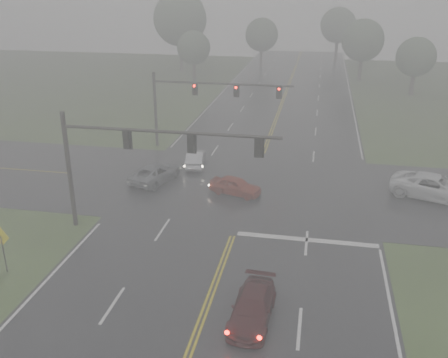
% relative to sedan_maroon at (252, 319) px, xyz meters
% --- Properties ---
extents(main_road, '(18.00, 160.00, 0.02)m').
position_rel_sedan_maroon_xyz_m(main_road, '(-2.30, 13.75, 0.00)').
color(main_road, black).
rests_on(main_road, ground).
extents(cross_street, '(120.00, 14.00, 0.02)m').
position_rel_sedan_maroon_xyz_m(cross_street, '(-2.30, 15.75, 0.00)').
color(cross_street, black).
rests_on(cross_street, ground).
extents(stop_bar, '(8.50, 0.50, 0.01)m').
position_rel_sedan_maroon_xyz_m(stop_bar, '(2.20, 8.15, 0.00)').
color(stop_bar, silver).
rests_on(stop_bar, ground).
extents(sedan_maroon, '(2.03, 4.53, 1.29)m').
position_rel_sedan_maroon_xyz_m(sedan_maroon, '(0.00, 0.00, 0.00)').
color(sedan_maroon, '#33090B').
rests_on(sedan_maroon, ground).
extents(sedan_red, '(4.11, 2.50, 1.31)m').
position_rel_sedan_maroon_xyz_m(sedan_red, '(-3.23, 14.17, 0.00)').
color(sedan_red, maroon).
rests_on(sedan_red, ground).
extents(sedan_silver, '(2.00, 4.22, 1.34)m').
position_rel_sedan_maroon_xyz_m(sedan_silver, '(-7.55, 19.45, 0.00)').
color(sedan_silver, '#AFB1B7').
rests_on(sedan_silver, ground).
extents(car_grey, '(3.61, 5.37, 1.37)m').
position_rel_sedan_maroon_xyz_m(car_grey, '(-9.75, 15.47, 0.00)').
color(car_grey, slate).
rests_on(car_grey, ground).
extents(pickup_white, '(6.70, 4.69, 1.70)m').
position_rel_sedan_maroon_xyz_m(pickup_white, '(10.93, 16.20, 0.00)').
color(pickup_white, silver).
rests_on(pickup_white, ground).
extents(signal_gantry_near, '(13.17, 0.33, 7.47)m').
position_rel_sedan_maroon_xyz_m(signal_gantry_near, '(-8.47, 7.38, 5.24)').
color(signal_gantry_near, black).
rests_on(signal_gantry_near, ground).
extents(signal_gantry_far, '(12.75, 0.35, 6.94)m').
position_rel_sedan_maroon_xyz_m(signal_gantry_far, '(-8.55, 24.18, 4.89)').
color(signal_gantry_far, black).
rests_on(signal_gantry_far, ground).
extents(sign_diamond_west, '(1.10, 0.33, 2.72)m').
position_rel_sedan_maroon_xyz_m(sign_diamond_west, '(-13.59, 1.53, 1.84)').
color(sign_diamond_west, black).
rests_on(sign_diamond_west, ground).
extents(tree_nw_a, '(5.12, 5.12, 7.52)m').
position_rel_sedan_maroon_xyz_m(tree_nw_a, '(-17.13, 56.99, 4.94)').
color(tree_nw_a, '#2E241E').
rests_on(tree_nw_a, ground).
extents(tree_ne_a, '(6.33, 6.33, 9.30)m').
position_rel_sedan_maroon_xyz_m(tree_ne_a, '(8.18, 61.24, 6.11)').
color(tree_ne_a, '#2E241E').
rests_on(tree_ne_a, ground).
extents(tree_n_mid, '(5.80, 5.80, 8.52)m').
position_rel_sedan_maroon_xyz_m(tree_n_mid, '(-8.45, 71.45, 5.60)').
color(tree_n_mid, '#2E241E').
rests_on(tree_n_mid, ground).
extents(tree_e_near, '(5.24, 5.24, 7.70)m').
position_rel_sedan_maroon_xyz_m(tree_e_near, '(14.59, 52.36, 5.05)').
color(tree_e_near, '#2E241E').
rests_on(tree_e_near, ground).
extents(tree_nw_b, '(8.84, 8.84, 12.99)m').
position_rel_sedan_maroon_xyz_m(tree_nw_b, '(-21.29, 64.55, 8.55)').
color(tree_nw_b, '#2E241E').
rests_on(tree_nw_b, ground).
extents(tree_n_far, '(6.75, 6.75, 9.92)m').
position_rel_sedan_maroon_xyz_m(tree_n_far, '(4.87, 82.65, 6.52)').
color(tree_n_far, '#2E241E').
rests_on(tree_n_far, ground).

